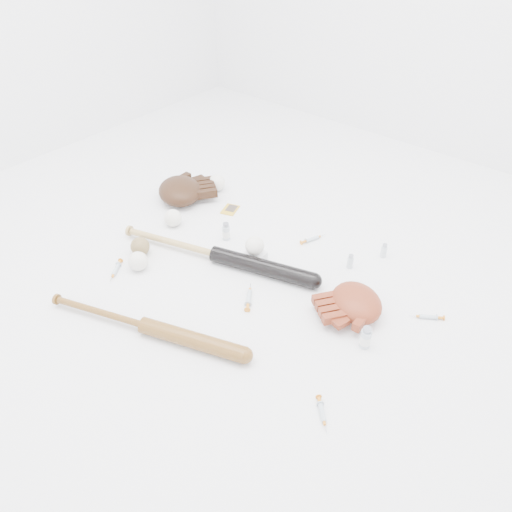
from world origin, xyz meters
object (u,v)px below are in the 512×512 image
Objects in this scene: bat_dark at (215,254)px; bat_wood at (144,325)px; pedestal at (255,257)px; glove_dark at (180,190)px.

bat_dark reaches higher than bat_wood.
bat_dark is 1.13× the size of bat_wood.
pedestal is at bearing 20.50° from bat_dark.
bat_wood is 0.54m from pedestal.
pedestal is (0.58, -0.14, -0.03)m from glove_dark.
glove_dark reaches higher than bat_wood.
glove_dark reaches higher than pedestal.
bat_wood is at bearing -94.65° from pedestal.
bat_dark is 11.43× the size of pedestal.
glove_dark reaches higher than bat_dark.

